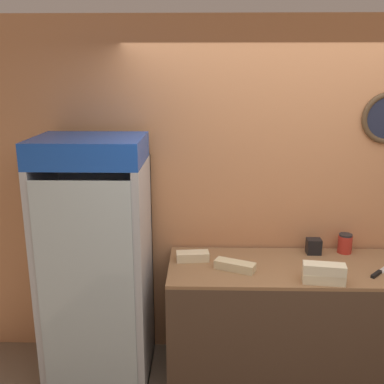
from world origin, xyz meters
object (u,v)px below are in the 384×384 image
at_px(sandwich_stack_middle, 324,269).
at_px(sandwich_flat_left, 235,266).
at_px(beverage_cooler, 97,249).
at_px(condiment_jar, 345,243).
at_px(sandwich_flat_right, 193,256).
at_px(sandwich_stack_bottom, 323,278).
at_px(napkin_dispenser, 314,246).
at_px(chefs_knife, 380,272).

relative_size(sandwich_stack_middle, sandwich_flat_left, 0.96).
relative_size(beverage_cooler, condiment_jar, 12.17).
relative_size(sandwich_flat_right, condiment_jar, 1.65).
bearing_deg(condiment_jar, sandwich_stack_bottom, -119.63).
xyz_separation_m(sandwich_stack_middle, sandwich_flat_right, (-0.89, 0.35, -0.07)).
distance_m(sandwich_flat_left, napkin_dispenser, 0.71).
bearing_deg(sandwich_flat_left, sandwich_flat_right, 152.66).
distance_m(sandwich_stack_bottom, condiment_jar, 0.61).
relative_size(sandwich_flat_right, chefs_knife, 0.87).
relative_size(sandwich_stack_bottom, sandwich_stack_middle, 0.99).
distance_m(sandwich_stack_middle, sandwich_flat_left, 0.62).
bearing_deg(sandwich_flat_left, napkin_dispenser, 26.02).
distance_m(beverage_cooler, sandwich_stack_middle, 1.63).
distance_m(sandwich_flat_left, condiment_jar, 0.95).
distance_m(sandwich_flat_right, condiment_jar, 1.20).
bearing_deg(sandwich_flat_left, beverage_cooler, 173.24).
bearing_deg(sandwich_flat_left, sandwich_stack_bottom, -18.41).
relative_size(beverage_cooler, sandwich_stack_bottom, 6.45).
relative_size(sandwich_flat_left, napkin_dispenser, 2.54).
distance_m(sandwich_flat_left, chefs_knife, 1.03).
relative_size(sandwich_flat_left, chefs_knife, 1.05).
bearing_deg(sandwich_stack_middle, sandwich_stack_bottom, 0.00).
bearing_deg(sandwich_flat_left, chefs_knife, -1.38).
bearing_deg(beverage_cooler, condiment_jar, 6.47).
xyz_separation_m(sandwich_flat_right, napkin_dispenser, (0.94, 0.15, 0.03)).
height_order(sandwich_stack_middle, chefs_knife, sandwich_stack_middle).
relative_size(sandwich_flat_left, sandwich_flat_right, 1.20).
bearing_deg(sandwich_flat_right, sandwich_stack_bottom, -21.62).
distance_m(sandwich_stack_middle, sandwich_flat_right, 0.96).
relative_size(beverage_cooler, sandwich_stack_middle, 6.41).
height_order(sandwich_stack_bottom, napkin_dispenser, napkin_dispenser).
distance_m(beverage_cooler, condiment_jar, 1.91).
bearing_deg(chefs_knife, condiment_jar, 112.02).
relative_size(chefs_knife, condiment_jar, 1.89).
bearing_deg(napkin_dispenser, sandwich_stack_middle, -95.93).
height_order(sandwich_stack_bottom, condiment_jar, condiment_jar).
height_order(beverage_cooler, chefs_knife, beverage_cooler).
xyz_separation_m(beverage_cooler, chefs_knife, (2.05, -0.15, -0.10)).
bearing_deg(napkin_dispenser, chefs_knife, -40.27).
height_order(beverage_cooler, sandwich_stack_middle, beverage_cooler).
relative_size(sandwich_stack_bottom, napkin_dispenser, 2.41).
height_order(sandwich_flat_right, condiment_jar, condiment_jar).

